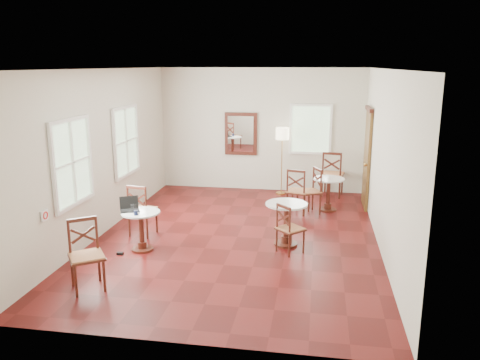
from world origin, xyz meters
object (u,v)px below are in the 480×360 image
(chair_back_a, at_px, (333,174))
(navy_mug, at_px, (136,213))
(floor_lamp, at_px, (282,138))
(laptop, at_px, (130,207))
(cafe_table_mid, at_px, (286,219))
(chair_mid_b, at_px, (289,229))
(chair_near_b, at_px, (86,255))
(power_adapter, at_px, (120,253))
(water_glass, at_px, (133,208))
(chair_back_b, at_px, (310,191))
(chair_near_a, at_px, (142,210))
(mouse, at_px, (132,211))
(cafe_table_back, at_px, (328,191))
(chair_mid_a, at_px, (298,191))
(cafe_table_near, at_px, (141,226))

(chair_back_a, height_order, navy_mug, chair_back_a)
(floor_lamp, distance_m, laptop, 4.62)
(cafe_table_mid, xyz_separation_m, chair_mid_b, (0.08, -0.34, -0.05))
(cafe_table_mid, distance_m, laptop, 2.68)
(chair_near_b, distance_m, power_adapter, 1.31)
(navy_mug, height_order, water_glass, water_glass)
(chair_back_b, bearing_deg, chair_mid_b, -33.21)
(chair_near_a, relative_size, mouse, 9.26)
(cafe_table_mid, height_order, cafe_table_back, cafe_table_mid)
(chair_near_a, bearing_deg, chair_near_b, 99.43)
(chair_near_a, bearing_deg, navy_mug, 114.65)
(chair_back_a, bearing_deg, chair_mid_b, 88.70)
(chair_back_a, bearing_deg, chair_mid_a, 74.13)
(cafe_table_mid, xyz_separation_m, floor_lamp, (-0.35, 3.41, 0.90))
(chair_near_b, xyz_separation_m, water_glass, (0.10, 1.51, 0.24))
(laptop, relative_size, water_glass, 3.53)
(cafe_table_near, height_order, chair_mid_b, chair_mid_b)
(chair_back_a, height_order, floor_lamp, floor_lamp)
(chair_near_b, height_order, chair_mid_b, chair_near_b)
(chair_mid_a, distance_m, chair_mid_b, 2.22)
(cafe_table_back, height_order, power_adapter, cafe_table_back)
(chair_mid_a, relative_size, laptop, 2.48)
(cafe_table_near, bearing_deg, chair_mid_b, 6.82)
(laptop, bearing_deg, chair_back_b, 14.23)
(chair_mid_a, bearing_deg, cafe_table_back, -137.81)
(chair_back_a, distance_m, chair_back_b, 1.51)
(chair_near_b, bearing_deg, water_glass, 50.53)
(chair_back_b, height_order, mouse, chair_back_b)
(water_glass, xyz_separation_m, power_adapter, (-0.15, -0.28, -0.72))
(power_adapter, bearing_deg, chair_near_a, 88.03)
(cafe_table_mid, bearing_deg, chair_near_b, -141.19)
(mouse, relative_size, power_adapter, 1.02)
(chair_back_b, relative_size, navy_mug, 9.76)
(cafe_table_near, xyz_separation_m, cafe_table_back, (3.14, 2.83, 0.02))
(chair_mid_a, bearing_deg, chair_near_a, 48.73)
(chair_near_b, bearing_deg, floor_lamp, 31.98)
(mouse, height_order, water_glass, water_glass)
(cafe_table_near, relative_size, cafe_table_back, 0.96)
(cafe_table_near, relative_size, navy_mug, 6.93)
(chair_mid_b, bearing_deg, chair_mid_a, -45.72)
(chair_near_a, distance_m, floor_lamp, 4.13)
(chair_near_b, bearing_deg, laptop, 53.41)
(cafe_table_near, height_order, mouse, mouse)
(chair_near_a, bearing_deg, water_glass, 108.78)
(chair_near_a, distance_m, chair_back_b, 3.55)
(cafe_table_near, bearing_deg, laptop, 165.16)
(water_glass, bearing_deg, cafe_table_mid, 13.54)
(chair_near_b, relative_size, chair_back_a, 0.91)
(mouse, distance_m, water_glass, 0.09)
(chair_back_b, height_order, power_adapter, chair_back_b)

